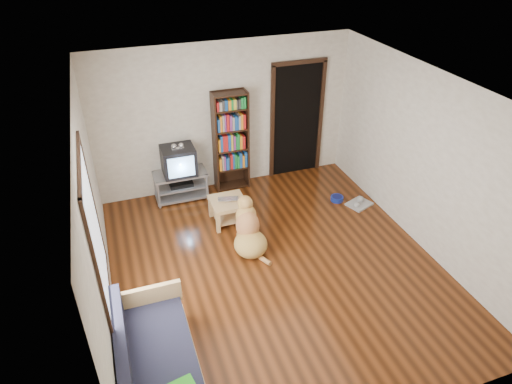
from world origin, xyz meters
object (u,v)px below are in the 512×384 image
object	(u,v)px
dog	(249,231)
sofa	(157,370)
dog_bowl	(337,198)
grey_rag	(359,204)
laptop	(228,201)
coffee_table	(228,207)
tv_stand	(181,184)
crt_tv	(178,160)
bookshelf	(231,136)

from	to	relation	value
dog	sofa	bearing A→B (deg)	-130.45
dog_bowl	grey_rag	world-z (taller)	dog_bowl
laptop	coffee_table	distance (m)	0.14
dog_bowl	tv_stand	distance (m)	2.74
dog_bowl	coffee_table	bearing A→B (deg)	179.19
grey_rag	dog	xyz separation A→B (m)	(-2.16, -0.46, 0.27)
laptop	crt_tv	size ratio (longest dim) A/B	0.57
tv_stand	crt_tv	distance (m)	0.47
grey_rag	coffee_table	distance (m)	2.30
bookshelf	sofa	bearing A→B (deg)	-117.32
dog_bowl	tv_stand	world-z (taller)	tv_stand
coffee_table	tv_stand	bearing A→B (deg)	121.11
crt_tv	sofa	bearing A→B (deg)	-104.93
grey_rag	tv_stand	xyz separation A→B (m)	(-2.84, 1.24, 0.25)
grey_rag	crt_tv	bearing A→B (deg)	156.14
tv_stand	bookshelf	bearing A→B (deg)	5.63
dog_bowl	dog	world-z (taller)	dog
crt_tv	dog	size ratio (longest dim) A/B	0.60
dog_bowl	sofa	world-z (taller)	sofa
dog_bowl	bookshelf	bearing A→B (deg)	145.87
crt_tv	laptop	bearing A→B (deg)	-60.22
coffee_table	dog	world-z (taller)	dog
crt_tv	dog	bearing A→B (deg)	-68.39
dog_bowl	sofa	size ratio (longest dim) A/B	0.12
crt_tv	coffee_table	world-z (taller)	crt_tv
tv_stand	dog	world-z (taller)	dog
dog	tv_stand	bearing A→B (deg)	111.86
sofa	coffee_table	distance (m)	3.09
tv_stand	sofa	world-z (taller)	sofa
laptop	grey_rag	bearing A→B (deg)	7.13
bookshelf	dog	distance (m)	1.94
laptop	dog_bowl	size ratio (longest dim) A/B	1.50
grey_rag	coffee_table	world-z (taller)	coffee_table
laptop	dog_bowl	world-z (taller)	laptop
tv_stand	sofa	xyz separation A→B (m)	(-0.97, -3.63, -0.01)
sofa	coffee_table	bearing A→B (deg)	59.87
dog_bowl	coffee_table	size ratio (longest dim) A/B	0.40
grey_rag	bookshelf	world-z (taller)	bookshelf
bookshelf	coffee_table	bearing A→B (deg)	-109.49
tv_stand	coffee_table	distance (m)	1.12
coffee_table	laptop	bearing A→B (deg)	-90.00
grey_rag	sofa	distance (m)	4.51
grey_rag	bookshelf	bearing A→B (deg)	144.92
dog	grey_rag	bearing A→B (deg)	11.93
dog_bowl	crt_tv	world-z (taller)	crt_tv
laptop	bookshelf	distance (m)	1.29
laptop	bookshelf	world-z (taller)	bookshelf
dog	coffee_table	bearing A→B (deg)	97.84
bookshelf	coffee_table	distance (m)	1.33
dog_bowl	coffee_table	world-z (taller)	coffee_table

